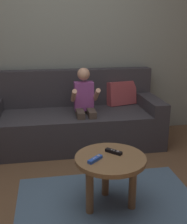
{
  "coord_description": "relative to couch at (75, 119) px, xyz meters",
  "views": [
    {
      "loc": [
        -0.2,
        -1.74,
        1.39
      ],
      "look_at": [
        0.23,
        0.84,
        0.59
      ],
      "focal_mm": 45.54,
      "sensor_mm": 36.0,
      "label": 1
    }
  ],
  "objects": [
    {
      "name": "person_seated_on_couch",
      "position": [
        0.1,
        -0.18,
        0.24
      ],
      "size": [
        0.31,
        0.38,
        0.93
      ],
      "color": "#4C4238",
      "rests_on": "ground"
    },
    {
      "name": "coffee_table",
      "position": [
        0.13,
        -1.34,
        0.06
      ],
      "size": [
        0.54,
        0.54,
        0.44
      ],
      "color": "brown",
      "rests_on": "ground"
    },
    {
      "name": "area_rug",
      "position": [
        0.13,
        -1.34,
        -0.29
      ],
      "size": [
        1.48,
        1.07,
        0.01
      ],
      "primitive_type": "cube",
      "color": "slate",
      "rests_on": "ground"
    },
    {
      "name": "wall_back",
      "position": [
        -0.12,
        0.39,
        0.95
      ],
      "size": [
        4.55,
        0.05,
        2.5
      ],
      "primitive_type": "cube",
      "color": "gray",
      "rests_on": "ground"
    },
    {
      "name": "ground_plane",
      "position": [
        -0.12,
        -1.51,
        -0.3
      ],
      "size": [
        9.09,
        9.09,
        0.0
      ],
      "primitive_type": "plane",
      "color": "brown"
    },
    {
      "name": "couch",
      "position": [
        0.0,
        0.0,
        0.0
      ],
      "size": [
        2.03,
        0.8,
        0.86
      ],
      "color": "#38383D",
      "rests_on": "ground"
    },
    {
      "name": "game_remote_blue_center",
      "position": [
        0.0,
        -1.39,
        0.15
      ],
      "size": [
        0.13,
        0.12,
        0.03
      ],
      "color": "blue",
      "rests_on": "coffee_table"
    },
    {
      "name": "game_remote_black_near_edge",
      "position": [
        0.17,
        -1.28,
        0.15
      ],
      "size": [
        0.12,
        0.13,
        0.03
      ],
      "color": "black",
      "rests_on": "coffee_table"
    }
  ]
}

